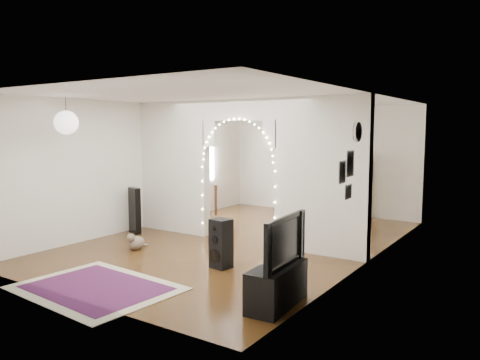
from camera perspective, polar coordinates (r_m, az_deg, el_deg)
The scene contains 25 objects.
floor at distance 9.06m, azimuth 0.04°, elevation -7.44°, with size 7.50×7.50×0.00m, color black.
ceiling at distance 8.82m, azimuth 0.04°, elevation 9.85°, with size 5.00×7.50×0.02m, color white.
wall_back at distance 12.14m, azimuth 9.88°, elevation 2.39°, with size 5.00×0.02×2.70m, color silver.
wall_front at distance 6.10m, azimuth -19.83°, elevation -1.59°, with size 5.00×0.02×2.70m, color silver.
wall_left at distance 10.43m, azimuth -11.49°, elevation 1.74°, with size 0.02×7.50×2.70m, color silver.
wall_right at distance 7.75m, azimuth 15.64°, elevation 0.14°, with size 0.02×7.50×2.70m, color silver.
divider_wall at distance 8.84m, azimuth 0.04°, elevation 1.57°, with size 5.00×0.20×2.70m.
fairy_lights at distance 8.72m, azimuth -0.43°, elevation 2.33°, with size 1.64×0.04×1.60m, color #FFEABF, non-canonical shape.
window at distance 11.74m, azimuth -5.16°, elevation 3.06°, with size 0.04×1.20×1.40m, color white.
wall_clock at distance 7.15m, azimuth 14.16°, elevation 5.71°, with size 0.31×0.31×0.03m, color white.
picture_frames at distance 6.80m, azimuth 12.91°, elevation 0.67°, with size 0.02×0.50×0.70m, color white, non-canonical shape.
paper_lantern at distance 8.38m, azimuth -20.42°, elevation 6.58°, with size 0.40×0.40×0.40m, color white.
ceiling_fan at distance 10.53m, azimuth 6.12°, elevation 7.59°, with size 1.10×1.10×0.30m, color #B6843C, non-canonical shape.
area_rug at distance 6.76m, azimuth -17.14°, elevation -12.45°, with size 2.10×1.59×0.02m, color maroon.
guitar_case at distance 9.89m, azimuth -12.71°, elevation -3.64°, with size 0.36×0.12×0.95m, color black.
acoustic_guitar at distance 9.00m, azimuth -2.96°, elevation -4.94°, with size 0.38×0.16×0.92m.
tabby_cat at distance 8.59m, azimuth -12.60°, elevation -7.41°, with size 0.25×0.52×0.34m.
floor_speaker at distance 7.28m, azimuth -2.35°, elevation -7.76°, with size 0.34×0.31×0.77m.
media_console at distance 5.83m, azimuth 4.52°, elevation -12.72°, with size 0.40×1.00×0.50m, color black.
tv at distance 5.67m, azimuth 4.57°, elevation -7.37°, with size 1.07×0.14×0.62m, color black.
bookcase at distance 11.74m, azimuth 11.81°, elevation -0.48°, with size 1.56×0.39×1.60m, color tan.
dining_table at distance 12.03m, azimuth 8.70°, elevation -0.82°, with size 1.30×0.96×0.76m.
flower_vase at distance 12.01m, azimuth 8.71°, elevation -0.02°, with size 0.18×0.18×0.19m, color silver.
dining_chair_left at distance 10.46m, azimuth 8.04°, elevation -4.21°, with size 0.55×0.57×0.52m, color #4D4626.
dining_chair_right at distance 8.88m, azimuth 5.95°, elevation -6.24°, with size 0.49×0.51×0.46m, color #4D4626.
Camera 1 is at (4.87, -7.34, 2.14)m, focal length 35.00 mm.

